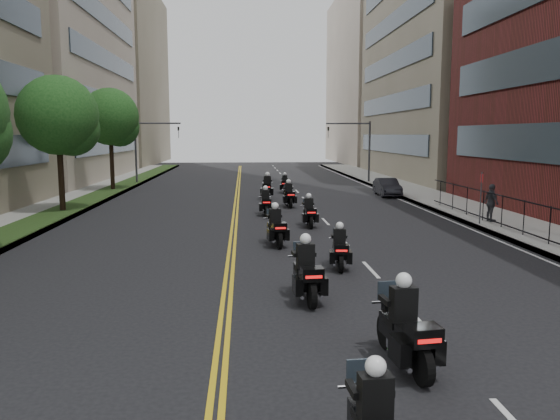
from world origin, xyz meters
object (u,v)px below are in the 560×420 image
at_px(parked_sedan, 387,187).
at_px(pedestrian_c, 491,203).
at_px(motorcycle_4, 276,229).
at_px(motorcycle_6, 266,203).
at_px(motorcycle_2, 306,274).
at_px(motorcycle_9, 285,185).
at_px(motorcycle_8, 267,188).
at_px(motorcycle_3, 340,250).
at_px(motorcycle_7, 289,196).
at_px(motorcycle_1, 405,331).
at_px(motorcycle_5, 309,213).

distance_m(parked_sedan, pedestrian_c, 12.90).
bearing_deg(motorcycle_4, motorcycle_6, 82.57).
distance_m(motorcycle_2, motorcycle_9, 27.21).
bearing_deg(motorcycle_8, motorcycle_9, 74.09).
distance_m(motorcycle_2, motorcycle_3, 3.79).
distance_m(motorcycle_7, motorcycle_9, 8.18).
height_order(motorcycle_7, pedestrian_c, pedestrian_c).
height_order(motorcycle_1, motorcycle_4, motorcycle_1).
xyz_separation_m(motorcycle_1, motorcycle_6, (-1.85, 20.11, -0.08)).
bearing_deg(parked_sedan, motorcycle_3, -107.29).
xyz_separation_m(motorcycle_4, motorcycle_7, (1.49, 11.64, -0.01)).
xyz_separation_m(motorcycle_6, motorcycle_9, (1.92, 11.46, -0.03)).
height_order(motorcycle_3, parked_sedan, motorcycle_3).
bearing_deg(motorcycle_7, parked_sedan, 32.46).
bearing_deg(motorcycle_1, pedestrian_c, 53.88).
relative_size(motorcycle_3, motorcycle_8, 0.83).
height_order(motorcycle_2, motorcycle_9, motorcycle_2).
relative_size(motorcycle_1, motorcycle_4, 1.06).
xyz_separation_m(motorcycle_8, motorcycle_9, (1.50, 3.96, -0.12)).
xyz_separation_m(motorcycle_1, parked_sedan, (7.31, 28.91, -0.08)).
xyz_separation_m(motorcycle_5, pedestrian_c, (9.04, -0.03, 0.45)).
bearing_deg(motorcycle_4, motorcycle_9, 76.75).
bearing_deg(motorcycle_9, motorcycle_8, -106.04).
height_order(motorcycle_3, motorcycle_8, motorcycle_8).
distance_m(motorcycle_1, motorcycle_2, 4.61).
relative_size(motorcycle_3, parked_sedan, 0.54).
height_order(motorcycle_1, motorcycle_2, motorcycle_1).
xyz_separation_m(motorcycle_5, motorcycle_7, (-0.39, 7.22, 0.04)).
relative_size(motorcycle_5, motorcycle_8, 0.86).
bearing_deg(motorcycle_1, motorcycle_2, 100.99).
relative_size(motorcycle_2, parked_sedan, 0.63).
height_order(motorcycle_6, motorcycle_8, motorcycle_8).
bearing_deg(motorcycle_1, motorcycle_8, 86.36).
xyz_separation_m(motorcycle_6, motorcycle_8, (0.42, 7.49, 0.10)).
bearing_deg(pedestrian_c, motorcycle_2, 130.60).
height_order(motorcycle_5, motorcycle_9, motorcycle_5).
height_order(motorcycle_1, motorcycle_7, motorcycle_1).
bearing_deg(motorcycle_6, pedestrian_c, -20.93).
bearing_deg(motorcycle_6, motorcycle_2, -89.42).
relative_size(motorcycle_8, motorcycle_9, 1.20).
bearing_deg(pedestrian_c, parked_sedan, 0.58).
bearing_deg(motorcycle_8, pedestrian_c, -42.47).
relative_size(motorcycle_1, motorcycle_7, 1.07).
height_order(motorcycle_9, pedestrian_c, pedestrian_c).
relative_size(motorcycle_8, pedestrian_c, 1.36).
bearing_deg(pedestrian_c, motorcycle_5, 82.27).
xyz_separation_m(motorcycle_1, motorcycle_2, (-1.39, 4.39, -0.01)).
relative_size(motorcycle_2, motorcycle_6, 1.11).
xyz_separation_m(motorcycle_7, parked_sedan, (7.61, 5.52, -0.03)).
relative_size(motorcycle_2, motorcycle_5, 1.12).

